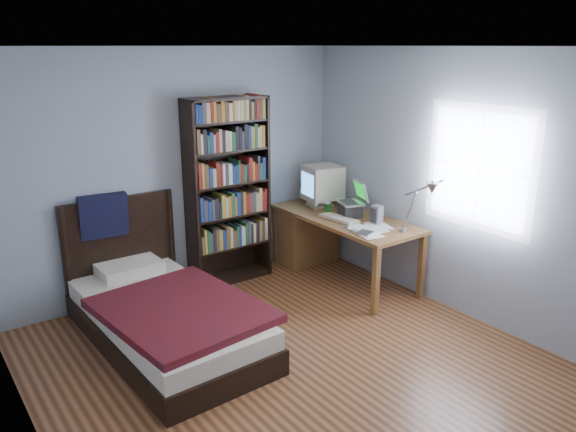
# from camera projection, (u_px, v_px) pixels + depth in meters

# --- Properties ---
(room) EXTENTS (4.20, 4.24, 2.50)m
(room) POSITION_uv_depth(u_px,v_px,m) (305.00, 222.00, 4.16)
(room) COLOR #572F19
(room) RESTS_ON ground
(desk) EXTENTS (0.75, 1.76, 0.73)m
(desk) POSITION_uv_depth(u_px,v_px,m) (316.00, 232.00, 6.54)
(desk) COLOR brown
(desk) RESTS_ON floor
(crt_monitor) EXTENTS (0.48, 0.45, 0.48)m
(crt_monitor) POSITION_uv_depth(u_px,v_px,m) (321.00, 183.00, 6.41)
(crt_monitor) COLOR beige
(crt_monitor) RESTS_ON desk
(laptop) EXTENTS (0.39, 0.36, 0.37)m
(laptop) POSITION_uv_depth(u_px,v_px,m) (351.00, 206.00, 6.07)
(laptop) COLOR #2D2D30
(laptop) RESTS_ON desk
(desk_lamp) EXTENTS (0.24, 0.52, 0.62)m
(desk_lamp) POSITION_uv_depth(u_px,v_px,m) (428.00, 193.00, 5.07)
(desk_lamp) COLOR #99999E
(desk_lamp) RESTS_ON desk
(keyboard) EXTENTS (0.23, 0.46, 0.04)m
(keyboard) POSITION_uv_depth(u_px,v_px,m) (339.00, 219.00, 5.95)
(keyboard) COLOR #BBB19B
(keyboard) RESTS_ON desk
(speaker) EXTENTS (0.11, 0.11, 0.19)m
(speaker) POSITION_uv_depth(u_px,v_px,m) (377.00, 215.00, 5.81)
(speaker) COLOR gray
(speaker) RESTS_ON desk
(soda_can) EXTENTS (0.07, 0.07, 0.12)m
(soda_can) POSITION_uv_depth(u_px,v_px,m) (328.00, 209.00, 6.13)
(soda_can) COLOR #083E11
(soda_can) RESTS_ON desk
(mouse) EXTENTS (0.06, 0.10, 0.03)m
(mouse) POSITION_uv_depth(u_px,v_px,m) (328.00, 209.00, 6.29)
(mouse) COLOR silver
(mouse) RESTS_ON desk
(phone_silver) EXTENTS (0.08, 0.11, 0.02)m
(phone_silver) POSITION_uv_depth(u_px,v_px,m) (345.00, 227.00, 5.69)
(phone_silver) COLOR silver
(phone_silver) RESTS_ON desk
(phone_grey) EXTENTS (0.06, 0.10, 0.02)m
(phone_grey) POSITION_uv_depth(u_px,v_px,m) (355.00, 231.00, 5.55)
(phone_grey) COLOR gray
(phone_grey) RESTS_ON desk
(external_drive) EXTENTS (0.16, 0.16, 0.03)m
(external_drive) POSITION_uv_depth(u_px,v_px,m) (365.00, 233.00, 5.48)
(external_drive) COLOR gray
(external_drive) RESTS_ON desk
(bookshelf) EXTENTS (0.90, 0.30, 2.01)m
(bookshelf) POSITION_uv_depth(u_px,v_px,m) (228.00, 192.00, 5.99)
(bookshelf) COLOR black
(bookshelf) RESTS_ON floor
(bed) EXTENTS (1.26, 2.17, 1.16)m
(bed) POSITION_uv_depth(u_px,v_px,m) (162.00, 313.00, 4.93)
(bed) COLOR black
(bed) RESTS_ON floor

